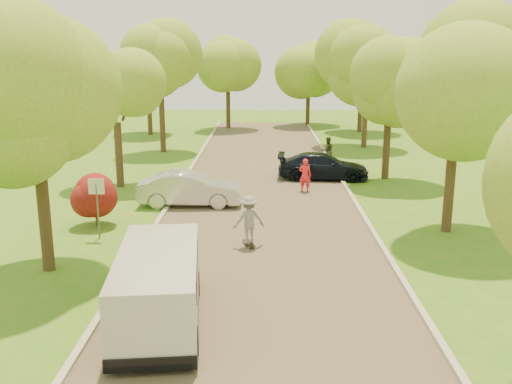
{
  "coord_description": "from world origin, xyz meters",
  "views": [
    {
      "loc": [
        0.01,
        -15.23,
        6.47
      ],
      "look_at": [
        -0.25,
        5.7,
        1.3
      ],
      "focal_mm": 40.0,
      "sensor_mm": 36.0,
      "label": 1
    }
  ],
  "objects_px": {
    "minivan": "(158,286)",
    "person_olive": "(327,151)",
    "street_sign": "(97,196)",
    "longboard": "(249,243)",
    "silver_sedan": "(190,189)",
    "dark_sedan": "(323,166)",
    "skateboarder": "(249,220)",
    "person_striped": "(305,175)"
  },
  "relations": [
    {
      "from": "street_sign",
      "to": "person_olive",
      "type": "height_order",
      "value": "street_sign"
    },
    {
      "from": "minivan",
      "to": "skateboarder",
      "type": "distance_m",
      "value": 6.05
    },
    {
      "from": "minivan",
      "to": "longboard",
      "type": "height_order",
      "value": "minivan"
    },
    {
      "from": "longboard",
      "to": "person_olive",
      "type": "height_order",
      "value": "person_olive"
    },
    {
      "from": "dark_sedan",
      "to": "skateboarder",
      "type": "height_order",
      "value": "skateboarder"
    },
    {
      "from": "person_olive",
      "to": "skateboarder",
      "type": "bearing_deg",
      "value": 59.35
    },
    {
      "from": "person_striped",
      "to": "longboard",
      "type": "bearing_deg",
      "value": 89.14
    },
    {
      "from": "dark_sedan",
      "to": "person_olive",
      "type": "height_order",
      "value": "person_olive"
    },
    {
      "from": "skateboarder",
      "to": "person_striped",
      "type": "bearing_deg",
      "value": -125.2
    },
    {
      "from": "silver_sedan",
      "to": "dark_sedan",
      "type": "distance_m",
      "value": 8.2
    },
    {
      "from": "longboard",
      "to": "person_striped",
      "type": "height_order",
      "value": "person_striped"
    },
    {
      "from": "minivan",
      "to": "person_olive",
      "type": "xyz_separation_m",
      "value": [
        6.3,
        20.36,
        -0.15
      ]
    },
    {
      "from": "longboard",
      "to": "person_striped",
      "type": "xyz_separation_m",
      "value": [
        2.46,
        7.83,
        0.7
      ]
    },
    {
      "from": "person_striped",
      "to": "dark_sedan",
      "type": "bearing_deg",
      "value": -95.63
    },
    {
      "from": "skateboarder",
      "to": "person_striped",
      "type": "relative_size",
      "value": 1.05
    },
    {
      "from": "minivan",
      "to": "skateboarder",
      "type": "height_order",
      "value": "minivan"
    },
    {
      "from": "person_striped",
      "to": "person_olive",
      "type": "bearing_deg",
      "value": -88.16
    },
    {
      "from": "street_sign",
      "to": "silver_sedan",
      "type": "xyz_separation_m",
      "value": [
        2.69,
        4.53,
        -0.84
      ]
    },
    {
      "from": "street_sign",
      "to": "person_striped",
      "type": "bearing_deg",
      "value": 42.17
    },
    {
      "from": "dark_sedan",
      "to": "skateboarder",
      "type": "bearing_deg",
      "value": 165.19
    },
    {
      "from": "minivan",
      "to": "silver_sedan",
      "type": "distance_m",
      "value": 11.0
    },
    {
      "from": "skateboarder",
      "to": "person_striped",
      "type": "xyz_separation_m",
      "value": [
        2.46,
        7.83,
        -0.15
      ]
    },
    {
      "from": "dark_sedan",
      "to": "person_olive",
      "type": "relative_size",
      "value": 2.89
    },
    {
      "from": "minivan",
      "to": "street_sign",
      "type": "bearing_deg",
      "value": 111.22
    },
    {
      "from": "person_olive",
      "to": "silver_sedan",
      "type": "bearing_deg",
      "value": 39.16
    },
    {
      "from": "street_sign",
      "to": "skateboarder",
      "type": "xyz_separation_m",
      "value": [
        5.34,
        -0.76,
        -0.62
      ]
    },
    {
      "from": "street_sign",
      "to": "minivan",
      "type": "height_order",
      "value": "street_sign"
    },
    {
      "from": "minivan",
      "to": "dark_sedan",
      "type": "bearing_deg",
      "value": 65.09
    },
    {
      "from": "silver_sedan",
      "to": "person_olive",
      "type": "distance_m",
      "value": 11.64
    },
    {
      "from": "minivan",
      "to": "silver_sedan",
      "type": "relative_size",
      "value": 1.14
    },
    {
      "from": "street_sign",
      "to": "longboard",
      "type": "height_order",
      "value": "street_sign"
    },
    {
      "from": "minivan",
      "to": "person_striped",
      "type": "height_order",
      "value": "minivan"
    },
    {
      "from": "person_striped",
      "to": "skateboarder",
      "type": "bearing_deg",
      "value": 89.14
    },
    {
      "from": "street_sign",
      "to": "dark_sedan",
      "type": "bearing_deg",
      "value": 47.77
    },
    {
      "from": "silver_sedan",
      "to": "person_olive",
      "type": "relative_size",
      "value": 2.73
    },
    {
      "from": "person_striped",
      "to": "person_olive",
      "type": "distance_m",
      "value": 7.07
    },
    {
      "from": "dark_sedan",
      "to": "longboard",
      "type": "bearing_deg",
      "value": 165.19
    },
    {
      "from": "minivan",
      "to": "longboard",
      "type": "xyz_separation_m",
      "value": [
        2.04,
        5.7,
        -0.86
      ]
    },
    {
      "from": "street_sign",
      "to": "person_olive",
      "type": "distance_m",
      "value": 16.91
    },
    {
      "from": "minivan",
      "to": "dark_sedan",
      "type": "relative_size",
      "value": 1.07
    },
    {
      "from": "person_striped",
      "to": "person_olive",
      "type": "height_order",
      "value": "person_olive"
    },
    {
      "from": "silver_sedan",
      "to": "person_striped",
      "type": "xyz_separation_m",
      "value": [
        5.11,
        2.54,
        0.07
      ]
    }
  ]
}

